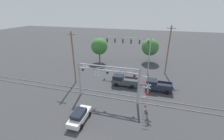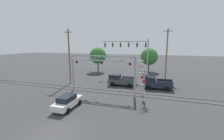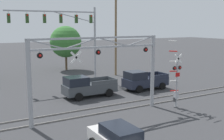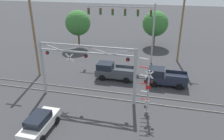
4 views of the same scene
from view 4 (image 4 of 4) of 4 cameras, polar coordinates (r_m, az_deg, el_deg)
name	(u,v)px [view 4 (image 4 of 4)]	position (r m, az deg, el deg)	size (l,w,h in m)	color
rail_track_near	(89,96)	(24.25, -6.09, -6.74)	(80.00, 0.08, 0.10)	gray
rail_track_far	(93,90)	(25.42, -5.01, -5.19)	(80.00, 0.08, 0.10)	gray
crossing_gantry	(86,66)	(22.40, -6.75, 1.15)	(10.35, 0.31, 5.90)	#9EA0A5
crossing_signal_mast	(147,93)	(20.63, 9.19, -5.87)	(1.39, 0.35, 5.57)	#9EA0A5
traffic_signal_span	(133,20)	(32.48, 5.63, 12.78)	(10.37, 0.39, 8.76)	#9EA0A5
pickup_truck_lead	(114,71)	(27.83, 0.42, -0.33)	(5.02, 2.22, 2.03)	#3D4247
pickup_truck_following	(165,77)	(26.98, 13.58, -1.81)	(4.74, 2.22, 2.03)	#1E2333
sedan_waiting	(40,123)	(19.75, -18.37, -13.01)	(1.95, 4.26, 1.60)	silver
utility_pole_left	(34,36)	(28.94, -19.64, 8.35)	(1.80, 0.28, 10.38)	brown
utility_pole_right	(181,25)	(33.94, 17.69, 11.08)	(1.80, 0.28, 10.90)	brown
background_tree_beyond_span	(78,23)	(40.45, -8.89, 12.06)	(4.50, 4.50, 6.74)	brown
background_tree_far_left_verge	(155,24)	(41.65, 11.23, 11.81)	(4.67, 4.67, 6.54)	brown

